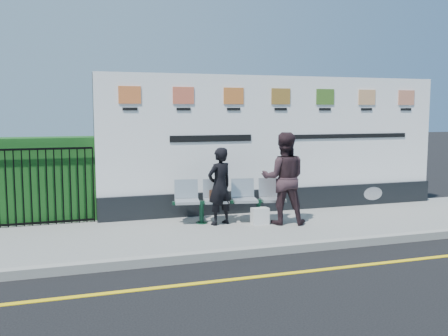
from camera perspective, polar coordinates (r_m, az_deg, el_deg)
name	(u,v)px	position (r m, az deg, el deg)	size (l,w,h in m)	color
ground	(352,267)	(7.95, 14.42, -10.87)	(80.00, 80.00, 0.00)	black
pavement	(283,227)	(10.05, 6.73, -6.68)	(14.00, 3.00, 0.12)	gray
kerb	(320,245)	(8.75, 10.89, -8.68)	(14.00, 0.18, 0.14)	gray
yellow_line	(352,266)	(7.94, 14.42, -10.84)	(14.00, 0.10, 0.01)	yellow
billboard	(279,153)	(11.26, 6.26, 1.76)	(8.00, 0.30, 3.00)	black
hedge	(40,179)	(10.77, -20.31, -1.23)	(2.35, 0.70, 1.70)	#174C18
railing	(39,186)	(10.34, -20.38, -1.99)	(2.05, 0.06, 1.54)	black
bench	(230,211)	(10.04, 0.73, -4.91)	(2.21, 0.57, 0.47)	#B6BBC0
woman_left	(220,186)	(9.78, -0.50, -2.09)	(0.56, 0.37, 1.53)	black
woman_right	(284,178)	(9.90, 6.84, -1.18)	(0.88, 0.69, 1.82)	#301F24
handbag_brown	(216,195)	(9.94, -0.92, -3.06)	(0.25, 0.11, 0.20)	black
carrier_bag_white	(260,216)	(9.91, 4.13, -5.50)	(0.33, 0.20, 0.33)	silver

